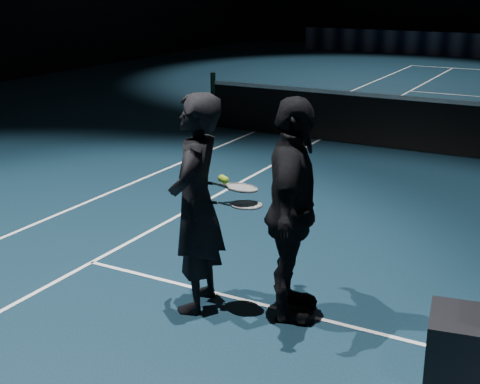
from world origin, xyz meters
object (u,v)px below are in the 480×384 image
Objects in this scene: player_a at (196,204)px; tennis_balls at (224,177)px; racket_lower at (246,205)px; racket_upper at (241,188)px; player_b at (292,211)px.

player_a reaches higher than tennis_balls.
player_a is at bearing -163.35° from tennis_balls.
racket_upper reaches higher than racket_lower.
player_a is 2.89× the size of racket_lower.
player_b is at bearing 91.62° from player_a.
racket_upper is 0.18m from tennis_balls.
player_a is 0.85m from player_b.
racket_upper is 5.67× the size of tennis_balls.
tennis_balls is at bearing 178.53° from racket_lower.
racket_upper is (-0.06, 0.03, 0.14)m from racket_lower.
tennis_balls is at bearing 92.75° from player_a.
racket_lower is (0.43, 0.12, 0.03)m from player_a.
racket_lower is 1.00× the size of racket_upper.
player_b is 0.40m from racket_lower.
racket_upper is at bearing 81.49° from player_b.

